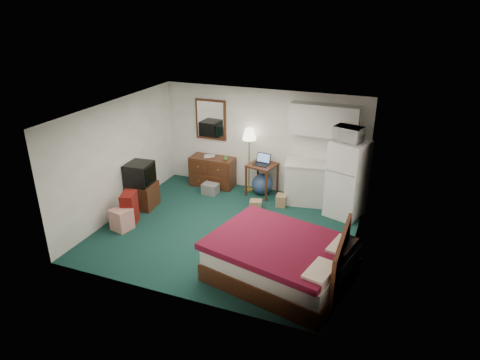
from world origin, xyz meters
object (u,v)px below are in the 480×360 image
at_px(floor_lamp, 249,160).
at_px(tv_stand, 143,195).
at_px(fridge, 347,179).
at_px(bed, 281,260).
at_px(dresser, 213,172).
at_px(desk, 262,179).
at_px(suitcase, 130,208).
at_px(kitchen_counter, 305,183).

distance_m(floor_lamp, tv_stand, 2.65).
distance_m(fridge, bed, 2.86).
height_order(dresser, floor_lamp, floor_lamp).
relative_size(desk, bed, 0.35).
bearing_deg(tv_stand, suitcase, -82.79).
xyz_separation_m(floor_lamp, bed, (1.76, -3.21, -0.44)).
relative_size(desk, kitchen_counter, 0.81).
distance_m(floor_lamp, bed, 3.68).
height_order(kitchen_counter, suitcase, kitchen_counter).
bearing_deg(dresser, suitcase, -108.38).
xyz_separation_m(fridge, tv_stand, (-4.33, -1.27, -0.57)).
distance_m(desk, suitcase, 3.20).
height_order(desk, tv_stand, desk).
bearing_deg(tv_stand, dresser, 53.57).
height_order(tv_stand, suitcase, suitcase).
bearing_deg(fridge, floor_lamp, -172.47).
bearing_deg(dresser, floor_lamp, 3.90).
relative_size(kitchen_counter, tv_stand, 1.57).
xyz_separation_m(dresser, floor_lamp, (0.95, 0.07, 0.41)).
distance_m(fridge, tv_stand, 4.55).
relative_size(kitchen_counter, fridge, 0.57).
xyz_separation_m(kitchen_counter, bed, (0.33, -3.07, -0.13)).
distance_m(floor_lamp, kitchen_counter, 1.47).
xyz_separation_m(dresser, fridge, (3.36, -0.40, 0.47)).
distance_m(tv_stand, suitcase, 0.79).
height_order(desk, bed, desk).
distance_m(dresser, floor_lamp, 1.04).
xyz_separation_m(desk, fridge, (2.03, -0.35, 0.46)).
xyz_separation_m(kitchen_counter, suitcase, (-3.17, -2.37, -0.14)).
height_order(dresser, fridge, fridge).
bearing_deg(desk, bed, -54.30).
height_order(kitchen_counter, bed, kitchen_counter).
distance_m(desk, kitchen_counter, 1.05).
xyz_separation_m(bed, tv_stand, (-3.69, 1.47, -0.07)).
bearing_deg(fridge, tv_stand, -145.17).
bearing_deg(dresser, tv_stand, -120.68).
height_order(floor_lamp, tv_stand, floor_lamp).
distance_m(bed, tv_stand, 3.97).
xyz_separation_m(dresser, suitcase, (-0.80, -2.44, -0.03)).
bearing_deg(desk, suitcase, -120.04).
relative_size(dresser, fridge, 0.65).
distance_m(dresser, tv_stand, 1.94).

